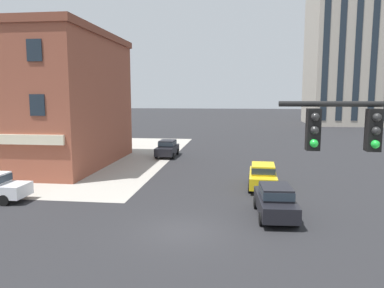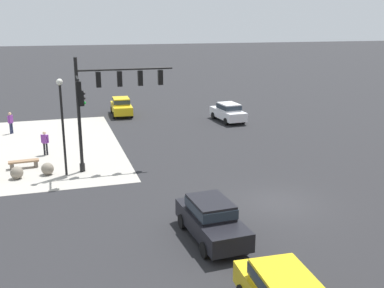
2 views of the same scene
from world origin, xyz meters
name	(u,v)px [view 1 (image 1 of 2)]	position (x,y,z in m)	size (l,w,h in m)	color
ground_plane	(182,232)	(0.00, 0.00, 0.00)	(320.00, 320.00, 0.00)	#262628
sidewalk_far_corner	(25,154)	(-20.00, 20.00, 0.00)	(32.00, 32.00, 0.02)	#A8A399
car_main_southbound_far	(263,175)	(4.23, 8.55, 0.92)	(2.05, 4.48, 1.68)	gold
car_cross_westbound	(167,148)	(-4.64, 20.58, 0.92)	(1.92, 4.42, 1.68)	black
car_parked_curb	(275,200)	(4.47, 2.61, 0.92)	(2.06, 4.48, 1.68)	black
storefront_block_near_corner	(8,99)	(-18.41, 15.34, 5.90)	(19.19, 15.08, 11.77)	brown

